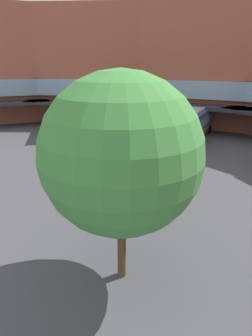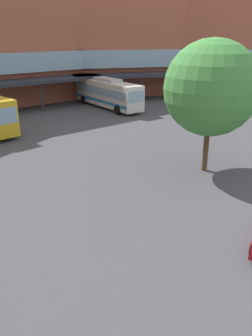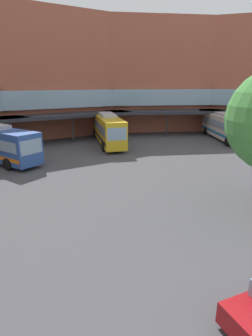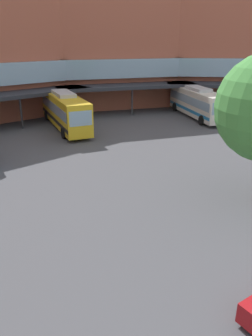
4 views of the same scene
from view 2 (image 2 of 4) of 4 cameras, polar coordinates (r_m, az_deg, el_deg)
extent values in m
cube|color=#AD5942|center=(57.10, 18.01, 20.15)|extent=(8.04, 18.60, 16.90)
cube|color=#8CADC6|center=(56.61, 17.74, 17.07)|extent=(8.07, 16.84, 2.37)
cube|color=#282B33|center=(52.43, 18.18, 14.52)|extent=(6.05, 18.37, 0.40)
cylinder|color=#2D2D33|center=(51.07, 18.22, 12.43)|extent=(0.20, 0.20, 3.38)
cube|color=#AD5942|center=(53.68, 0.37, 21.09)|extent=(14.31, 18.59, 16.90)
cube|color=#8CADC6|center=(53.21, 0.55, 17.81)|extent=(13.60, 17.15, 2.37)
cube|color=#282B33|center=(49.18, 1.99, 15.13)|extent=(12.58, 17.57, 0.40)
cylinder|color=#2D2D33|center=(47.88, 2.54, 12.92)|extent=(0.20, 0.20, 3.38)
cube|color=#AD5942|center=(48.35, -18.15, 20.08)|extent=(18.14, 15.40, 16.90)
cube|color=#8CADC6|center=(47.91, -17.44, 16.49)|extent=(16.82, 14.54, 2.37)
cube|color=#282B33|center=(44.09, -14.87, 13.74)|extent=(16.97, 13.78, 0.40)
cylinder|color=#2D2D33|center=(42.89, -13.73, 11.35)|extent=(0.20, 0.20, 3.38)
cube|color=silver|center=(43.76, -3.09, 12.25)|extent=(9.34, 10.64, 2.90)
cube|color=#8CADC6|center=(43.70, -3.09, 12.70)|extent=(8.93, 10.13, 0.93)
cube|color=#267FBF|center=(43.89, -3.06, 11.20)|extent=(9.21, 10.47, 0.35)
cube|color=#8CADC6|center=(38.97, 1.63, 11.67)|extent=(1.73, 1.45, 1.28)
cube|color=#B2B2B7|center=(43.53, -3.13, 14.37)|extent=(4.00, 4.35, 0.36)
cylinder|color=black|center=(41.42, 1.42, 10.00)|extent=(0.93, 1.04, 1.10)
cylinder|color=black|center=(40.04, -1.40, 9.60)|extent=(0.93, 1.04, 1.10)
cylinder|color=black|center=(47.95, -4.44, 11.51)|extent=(0.93, 1.04, 1.10)
cylinder|color=black|center=(46.76, -7.03, 11.16)|extent=(0.93, 1.04, 1.10)
cube|color=#8CADC6|center=(30.73, -19.37, 8.10)|extent=(1.90, 1.15, 1.37)
cylinder|color=black|center=(33.34, -18.69, 6.07)|extent=(0.81, 1.10, 1.10)
cube|color=silver|center=(48.60, 18.09, 12.38)|extent=(11.77, 2.72, 3.24)
cube|color=#8CADC6|center=(48.55, 18.15, 12.83)|extent=(11.07, 2.75, 1.04)
cube|color=orange|center=(48.73, 17.97, 11.33)|extent=(11.53, 2.74, 0.39)
cube|color=#8CADC6|center=(42.81, 18.57, 11.76)|extent=(0.17, 2.17, 1.43)
cube|color=#B2B2B7|center=(48.38, 18.34, 14.47)|extent=(4.26, 1.82, 0.36)
cylinder|color=black|center=(45.01, 19.74, 9.69)|extent=(1.11, 0.32, 1.10)
cylinder|color=black|center=(44.83, 16.57, 10.01)|extent=(1.11, 0.32, 1.10)
cylinder|color=black|center=(52.83, 19.03, 11.35)|extent=(1.11, 0.32, 1.10)
cylinder|color=black|center=(52.68, 16.32, 11.62)|extent=(1.11, 0.32, 1.10)
cylinder|color=brown|center=(23.53, 13.13, 4.04)|extent=(0.36, 0.36, 3.86)
sphere|color=#479342|center=(22.75, 13.90, 12.68)|extent=(6.03, 6.03, 6.03)
camera|label=1|loc=(29.51, 30.10, 18.49)|focal=29.40mm
camera|label=3|loc=(7.60, 55.04, 2.86)|focal=29.44mm
camera|label=4|loc=(5.26, 66.09, 12.37)|focal=35.60mm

